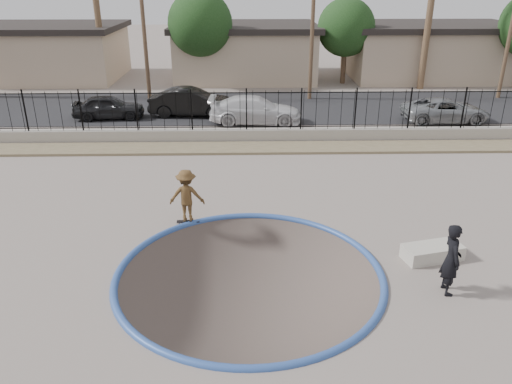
{
  "coord_description": "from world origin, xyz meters",
  "views": [
    {
      "loc": [
        -0.09,
        -12.03,
        7.11
      ],
      "look_at": [
        0.24,
        2.0,
        1.03
      ],
      "focal_mm": 35.0,
      "sensor_mm": 36.0,
      "label": 1
    }
  ],
  "objects_px": {
    "videographer": "(451,259)",
    "car_b": "(191,102)",
    "car_d": "(445,110)",
    "car_a": "(109,107)",
    "skater": "(187,198)",
    "concrete_ledge": "(432,252)",
    "skateboard": "(188,221)",
    "car_c": "(255,110)"
  },
  "relations": [
    {
      "from": "skater",
      "to": "car_c",
      "type": "bearing_deg",
      "value": -100.4
    },
    {
      "from": "concrete_ledge",
      "to": "car_a",
      "type": "xyz_separation_m",
      "value": [
        -12.39,
        14.82,
        0.47
      ]
    },
    {
      "from": "concrete_ledge",
      "to": "car_b",
      "type": "height_order",
      "value": "car_b"
    },
    {
      "from": "car_c",
      "to": "concrete_ledge",
      "type": "bearing_deg",
      "value": -159.39
    },
    {
      "from": "skater",
      "to": "car_b",
      "type": "relative_size",
      "value": 0.37
    },
    {
      "from": "car_c",
      "to": "skateboard",
      "type": "bearing_deg",
      "value": 170.66
    },
    {
      "from": "car_a",
      "to": "car_b",
      "type": "height_order",
      "value": "car_b"
    },
    {
      "from": "videographer",
      "to": "car_a",
      "type": "relative_size",
      "value": 0.49
    },
    {
      "from": "videographer",
      "to": "concrete_ledge",
      "type": "bearing_deg",
      "value": -5.89
    },
    {
      "from": "skateboard",
      "to": "car_c",
      "type": "xyz_separation_m",
      "value": [
        2.36,
        11.41,
        0.68
      ]
    },
    {
      "from": "skateboard",
      "to": "videographer",
      "type": "relative_size",
      "value": 0.39
    },
    {
      "from": "car_b",
      "to": "car_c",
      "type": "distance_m",
      "value": 3.82
    },
    {
      "from": "car_d",
      "to": "concrete_ledge",
      "type": "bearing_deg",
      "value": 156.64
    },
    {
      "from": "videographer",
      "to": "skater",
      "type": "bearing_deg",
      "value": 61.08
    },
    {
      "from": "concrete_ledge",
      "to": "car_d",
      "type": "distance_m",
      "value": 14.78
    },
    {
      "from": "concrete_ledge",
      "to": "car_d",
      "type": "height_order",
      "value": "car_d"
    },
    {
      "from": "skateboard",
      "to": "car_a",
      "type": "xyz_separation_m",
      "value": [
        -5.5,
        12.5,
        0.62
      ]
    },
    {
      "from": "car_a",
      "to": "car_d",
      "type": "height_order",
      "value": "car_a"
    },
    {
      "from": "car_d",
      "to": "videographer",
      "type": "bearing_deg",
      "value": 158.03
    },
    {
      "from": "concrete_ledge",
      "to": "car_a",
      "type": "height_order",
      "value": "car_a"
    },
    {
      "from": "videographer",
      "to": "car_d",
      "type": "xyz_separation_m",
      "value": [
        5.64,
        15.28,
        -0.26
      ]
    },
    {
      "from": "skater",
      "to": "videographer",
      "type": "distance_m",
      "value": 7.74
    },
    {
      "from": "car_a",
      "to": "car_d",
      "type": "distance_m",
      "value": 17.87
    },
    {
      "from": "concrete_ledge",
      "to": "car_a",
      "type": "distance_m",
      "value": 19.32
    },
    {
      "from": "skater",
      "to": "videographer",
      "type": "bearing_deg",
      "value": 151.32
    },
    {
      "from": "videographer",
      "to": "car_d",
      "type": "bearing_deg",
      "value": -19.19
    },
    {
      "from": "videographer",
      "to": "car_b",
      "type": "relative_size",
      "value": 0.4
    },
    {
      "from": "car_c",
      "to": "car_a",
      "type": "bearing_deg",
      "value": 84.44
    },
    {
      "from": "skateboard",
      "to": "concrete_ledge",
      "type": "xyz_separation_m",
      "value": [
        6.89,
        -2.32,
        0.15
      ]
    },
    {
      "from": "videographer",
      "to": "car_a",
      "type": "height_order",
      "value": "videographer"
    },
    {
      "from": "car_d",
      "to": "car_b",
      "type": "bearing_deg",
      "value": 81.49
    },
    {
      "from": "car_b",
      "to": "car_d",
      "type": "bearing_deg",
      "value": -93.2
    },
    {
      "from": "concrete_ledge",
      "to": "car_d",
      "type": "relative_size",
      "value": 0.36
    },
    {
      "from": "skater",
      "to": "concrete_ledge",
      "type": "height_order",
      "value": "skater"
    },
    {
      "from": "concrete_ledge",
      "to": "car_a",
      "type": "bearing_deg",
      "value": 129.89
    },
    {
      "from": "car_b",
      "to": "concrete_ledge",
      "type": "bearing_deg",
      "value": -148.87
    },
    {
      "from": "skateboard",
      "to": "car_d",
      "type": "height_order",
      "value": "car_d"
    },
    {
      "from": "videographer",
      "to": "car_b",
      "type": "xyz_separation_m",
      "value": [
        -7.81,
        16.88,
        -0.13
      ]
    },
    {
      "from": "videographer",
      "to": "car_c",
      "type": "height_order",
      "value": "videographer"
    },
    {
      "from": "skateboard",
      "to": "car_c",
      "type": "relative_size",
      "value": 0.15
    },
    {
      "from": "concrete_ledge",
      "to": "skateboard",
      "type": "bearing_deg",
      "value": 161.41
    },
    {
      "from": "car_b",
      "to": "car_d",
      "type": "xyz_separation_m",
      "value": [
        13.44,
        -1.6,
        -0.13
      ]
    }
  ]
}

